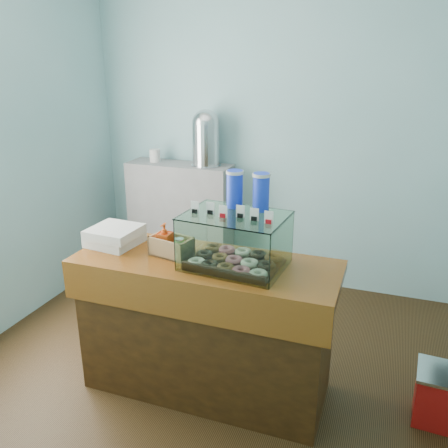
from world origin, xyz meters
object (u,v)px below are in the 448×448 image
at_px(counter, 206,326).
at_px(coffee_urn, 206,137).
at_px(red_cooler, 448,398).
at_px(display_case, 238,237).

xyz_separation_m(counter, coffee_urn, (-0.63, 1.58, 0.91)).
bearing_deg(red_cooler, counter, -168.92).
height_order(display_case, coffee_urn, coffee_urn).
bearing_deg(display_case, counter, -167.32).
xyz_separation_m(display_case, red_cooler, (1.25, 0.16, -0.90)).
distance_m(coffee_urn, red_cooler, 2.77).
bearing_deg(counter, red_cooler, 7.51).
relative_size(display_case, coffee_urn, 1.18).
bearing_deg(counter, display_case, 8.31).
height_order(counter, display_case, display_case).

